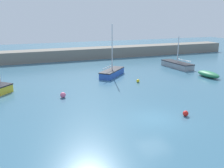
# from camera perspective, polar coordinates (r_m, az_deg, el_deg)

# --- Properties ---
(ground_plane) EXTENTS (120.00, 120.00, 0.20)m
(ground_plane) POSITION_cam_1_polar(r_m,az_deg,el_deg) (20.07, 9.78, -8.06)
(ground_plane) COLOR #38667F
(harbor_breakwater) EXTENTS (65.37, 3.63, 1.94)m
(harbor_breakwater) POSITION_cam_1_polar(r_m,az_deg,el_deg) (46.75, -9.03, 6.78)
(harbor_breakwater) COLOR slate
(harbor_breakwater) RESTS_ON ground_plane
(sailboat_tall_mast) EXTENTS (4.63, 4.66, 6.77)m
(sailboat_tall_mast) POSITION_cam_1_polar(r_m,az_deg,el_deg) (33.27, 0.02, 2.67)
(sailboat_tall_mast) COLOR #2D56B7
(sailboat_tall_mast) RESTS_ON ground_plane
(sailboat_short_mast) EXTENTS (2.28, 5.87, 4.79)m
(sailboat_short_mast) POSITION_cam_1_polar(r_m,az_deg,el_deg) (39.97, 14.63, 4.30)
(sailboat_short_mast) COLOR gray
(sailboat_short_mast) RESTS_ON ground_plane
(rowboat_white_midwater) EXTENTS (1.60, 3.58, 0.76)m
(rowboat_white_midwater) POSITION_cam_1_polar(r_m,az_deg,el_deg) (35.08, 21.17, 2.10)
(rowboat_white_midwater) COLOR #287A4C
(rowboat_white_midwater) RESTS_ON ground_plane
(mooring_buoy_yellow) EXTENTS (0.40, 0.40, 0.40)m
(mooring_buoy_yellow) POSITION_cam_1_polar(r_m,az_deg,el_deg) (30.27, 5.96, 0.73)
(mooring_buoy_yellow) COLOR yellow
(mooring_buoy_yellow) RESTS_ON ground_plane
(mooring_buoy_pink) EXTENTS (0.55, 0.55, 0.55)m
(mooring_buoy_pink) POSITION_cam_1_polar(r_m,az_deg,el_deg) (24.98, -11.14, -2.48)
(mooring_buoy_pink) COLOR #EA668C
(mooring_buoy_pink) RESTS_ON ground_plane
(mooring_buoy_red) EXTENTS (0.46, 0.46, 0.46)m
(mooring_buoy_red) POSITION_cam_1_polar(r_m,az_deg,el_deg) (20.98, 16.47, -6.47)
(mooring_buoy_red) COLOR red
(mooring_buoy_red) RESTS_ON ground_plane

